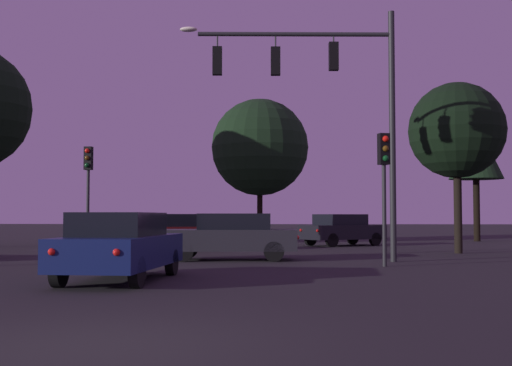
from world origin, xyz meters
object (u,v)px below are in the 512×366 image
traffic_light_corner_right (88,177)px  car_crossing_left (231,236)px  tree_right_cluster (260,147)px  tree_behind_sign (457,131)px  car_nearside_lane (120,245)px  traffic_signal_mast_arm (328,88)px  car_far_lane (342,229)px  car_parked_lot (179,231)px  traffic_light_corner_left (384,171)px  tree_left_far (476,150)px

traffic_light_corner_right → car_crossing_left: size_ratio=0.92×
traffic_light_corner_right → tree_right_cluster: tree_right_cluster is taller
tree_behind_sign → tree_right_cluster: size_ratio=0.81×
car_nearside_lane → traffic_signal_mast_arm: bearing=52.8°
traffic_signal_mast_arm → tree_behind_sign: 7.30m
car_nearside_lane → car_far_lane: size_ratio=1.07×
traffic_light_corner_right → tree_right_cluster: size_ratio=0.50×
car_far_lane → tree_right_cluster: tree_right_cluster is taller
car_parked_lot → tree_behind_sign: tree_behind_sign is taller
traffic_light_corner_left → car_parked_lot: size_ratio=0.84×
traffic_signal_mast_arm → traffic_light_corner_right: 10.28m
traffic_signal_mast_arm → traffic_light_corner_left: bearing=-51.5°
traffic_light_corner_right → tree_behind_sign: bearing=3.6°
tree_left_far → car_parked_lot: bearing=-143.7°
traffic_signal_mast_arm → car_far_lane: size_ratio=1.84×
car_crossing_left → car_far_lane: 11.58m
car_crossing_left → tree_behind_sign: 10.25m
traffic_light_corner_right → tree_behind_sign: 14.42m
car_parked_lot → tree_left_far: size_ratio=0.65×
traffic_signal_mast_arm → car_far_lane: bearing=84.0°
car_crossing_left → tree_right_cluster: bearing=89.8°
car_nearside_lane → tree_behind_sign: tree_behind_sign is taller
traffic_light_corner_left → tree_behind_sign: 8.12m
traffic_light_corner_right → car_parked_lot: traffic_light_corner_right is taller
car_parked_lot → tree_right_cluster: (2.77, 10.75, 4.60)m
traffic_light_corner_right → tree_right_cluster: 14.52m
traffic_light_corner_right → tree_behind_sign: size_ratio=0.62×
car_nearside_lane → car_parked_lot: size_ratio=1.03×
tree_left_far → traffic_light_corner_left: bearing=-111.7°
traffic_light_corner_right → car_crossing_left: bearing=-30.6°
car_parked_lot → tree_left_far: bearing=36.3°
traffic_signal_mast_arm → tree_left_far: traffic_signal_mast_arm is taller
tree_behind_sign → car_nearside_lane: bearing=-131.4°
car_crossing_left → tree_left_far: size_ratio=0.65×
traffic_light_corner_left → tree_left_far: bearing=68.3°
traffic_light_corner_left → car_nearside_lane: bearing=-144.5°
traffic_light_corner_left → car_far_lane: (-0.31, 13.28, -1.93)m
traffic_light_corner_left → tree_behind_sign: (3.72, 6.93, 2.03)m
car_nearside_lane → tree_right_cluster: 24.16m
traffic_signal_mast_arm → car_nearside_lane: bearing=-127.2°
car_crossing_left → car_nearside_lane: bearing=-103.9°
tree_behind_sign → traffic_light_corner_left: bearing=-118.2°
traffic_light_corner_right → car_far_lane: 12.73m
car_nearside_lane → car_crossing_left: (1.77, 7.15, -0.00)m
tree_left_far → car_far_lane: bearing=-142.7°
car_far_lane → tree_left_far: bearing=37.3°
traffic_light_corner_right → car_nearside_lane: (4.12, -10.63, -2.13)m
car_crossing_left → tree_behind_sign: size_ratio=0.68×
car_far_lane → tree_behind_sign: 8.49m
car_nearside_lane → car_far_lane: (6.13, 17.87, -0.00)m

